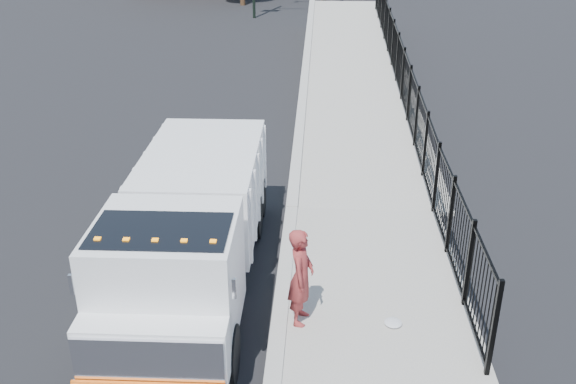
{
  "coord_description": "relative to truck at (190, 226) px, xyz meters",
  "views": [
    {
      "loc": [
        0.7,
        -10.54,
        7.42
      ],
      "look_at": [
        0.01,
        2.0,
        1.5
      ],
      "focal_mm": 40.0,
      "sensor_mm": 36.0,
      "label": 1
    }
  ],
  "objects": [
    {
      "name": "curb",
      "position": [
        1.83,
        -2.4,
        -1.38
      ],
      "size": [
        0.3,
        12.0,
        0.16
      ],
      "primitive_type": "cube",
      "color": "#ADAAA3",
      "rests_on": "ground"
    },
    {
      "name": "truck",
      "position": [
        0.0,
        0.0,
        0.0
      ],
      "size": [
        2.56,
        7.58,
        2.59
      ],
      "rotation": [
        0.0,
        0.0,
        0.01
      ],
      "color": "black",
      "rests_on": "ground"
    },
    {
      "name": "debris",
      "position": [
        3.95,
        -1.14,
        -1.29
      ],
      "size": [
        0.34,
        0.34,
        0.08
      ],
      "primitive_type": "ellipsoid",
      "color": "silver",
      "rests_on": "sidewalk"
    },
    {
      "name": "worker",
      "position": [
        2.23,
        -1.09,
        -0.38
      ],
      "size": [
        0.55,
        0.75,
        1.91
      ],
      "primitive_type": "imported",
      "rotation": [
        0.0,
        0.0,
        1.43
      ],
      "color": "maroon",
      "rests_on": "sidewalk"
    },
    {
      "name": "iron_fence",
      "position": [
        5.38,
        11.6,
        -0.56
      ],
      "size": [
        0.1,
        28.0,
        1.8
      ],
      "primitive_type": "cube",
      "color": "black",
      "rests_on": "ground"
    },
    {
      "name": "sidewalk",
      "position": [
        3.76,
        -2.4,
        -1.4
      ],
      "size": [
        3.55,
        12.0,
        0.12
      ],
      "primitive_type": "cube",
      "color": "#9E998E",
      "rests_on": "ground"
    },
    {
      "name": "ground",
      "position": [
        1.83,
        -0.4,
        -1.46
      ],
      "size": [
        120.0,
        120.0,
        0.0
      ],
      "primitive_type": "plane",
      "color": "black",
      "rests_on": "ground"
    },
    {
      "name": "ramp",
      "position": [
        3.96,
        15.6,
        -1.46
      ],
      "size": [
        3.95,
        24.06,
        3.19
      ],
      "primitive_type": "cube",
      "rotation": [
        0.06,
        0.0,
        0.0
      ],
      "color": "#9E998E",
      "rests_on": "ground"
    }
  ]
}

